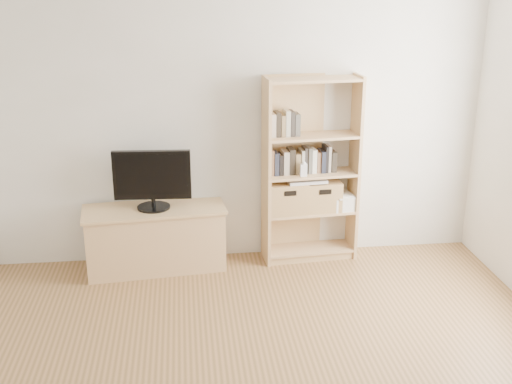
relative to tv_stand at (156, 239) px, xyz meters
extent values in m
cube|color=beige|center=(0.70, 0.22, 1.03)|extent=(4.50, 0.02, 2.60)
cube|color=tan|center=(0.00, 0.00, 0.00)|extent=(1.23, 0.57, 0.55)
cube|color=tan|center=(1.40, 0.07, 0.57)|extent=(0.86, 0.37, 1.68)
cube|color=black|center=(0.00, 0.00, 0.56)|extent=(0.67, 0.09, 0.52)
cube|color=brown|center=(1.40, 0.09, 0.67)|extent=(0.91, 0.27, 0.24)
cube|color=brown|center=(1.21, 0.08, 0.99)|extent=(0.39, 0.18, 0.20)
cube|color=white|center=(1.31, -0.03, 0.60)|extent=(0.06, 0.04, 0.11)
cube|color=olive|center=(1.17, 0.05, 0.34)|extent=(0.37, 0.31, 0.28)
cube|color=olive|center=(1.50, 0.08, 0.33)|extent=(0.34, 0.29, 0.27)
cube|color=silver|center=(1.35, 0.06, 0.49)|extent=(0.36, 0.27, 0.03)
cube|color=beige|center=(1.69, 0.09, 0.26)|extent=(0.23, 0.29, 0.12)
camera|label=1|loc=(0.28, -5.29, 2.26)|focal=45.00mm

